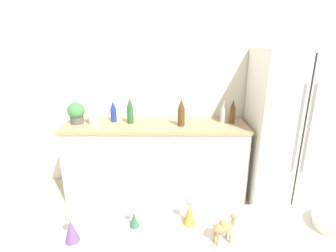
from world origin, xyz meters
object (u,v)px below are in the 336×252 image
(paper_towel_roll, at_px, (93,114))
(wise_man_figurine_crimson, at_px, (71,229))
(back_bottle_2, at_px, (181,113))
(back_bottle_3, at_px, (233,111))
(camel_figurine, at_px, (224,227))
(wise_man_figurine_blue, at_px, (134,218))
(refrigerator, at_px, (288,127))
(back_bottle_4, at_px, (130,111))
(wise_man_figurine_purple, at_px, (189,212))
(back_bottle_0, at_px, (113,112))
(back_bottle_1, at_px, (223,113))
(potted_plant, at_px, (76,112))
(fruit_bowl, at_px, (336,223))

(paper_towel_roll, distance_m, wise_man_figurine_crimson, 1.95)
(back_bottle_2, height_order, back_bottle_3, back_bottle_2)
(paper_towel_roll, xyz_separation_m, back_bottle_2, (1.02, -0.05, 0.03))
(camel_figurine, distance_m, wise_man_figurine_blue, 0.44)
(refrigerator, distance_m, back_bottle_4, 1.83)
(back_bottle_3, bearing_deg, wise_man_figurine_purple, -109.09)
(back_bottle_3, relative_size, wise_man_figurine_purple, 1.93)
(back_bottle_3, height_order, camel_figurine, back_bottle_3)
(back_bottle_2, height_order, wise_man_figurine_purple, back_bottle_2)
(back_bottle_0, xyz_separation_m, back_bottle_4, (0.21, -0.07, 0.03))
(back_bottle_1, bearing_deg, potted_plant, -178.22)
(paper_towel_roll, xyz_separation_m, wise_man_figurine_blue, (0.71, -1.80, -0.04))
(paper_towel_roll, height_order, back_bottle_3, back_bottle_3)
(refrigerator, bearing_deg, camel_figurine, -120.78)
(back_bottle_3, distance_m, wise_man_figurine_crimson, 2.29)
(back_bottle_4, relative_size, fruit_bowl, 1.36)
(paper_towel_roll, distance_m, back_bottle_4, 0.43)
(potted_plant, height_order, paper_towel_roll, potted_plant)
(back_bottle_3, xyz_separation_m, wise_man_figurine_crimson, (-1.19, -1.96, -0.04))
(back_bottle_1, distance_m, fruit_bowl, 1.91)
(back_bottle_3, relative_size, wise_man_figurine_blue, 2.58)
(back_bottle_1, bearing_deg, paper_towel_roll, -176.61)
(refrigerator, xyz_separation_m, potted_plant, (-2.45, 0.07, 0.15))
(back_bottle_0, bearing_deg, wise_man_figurine_purple, -67.89)
(back_bottle_3, bearing_deg, back_bottle_1, 160.65)
(wise_man_figurine_purple, bearing_deg, wise_man_figurine_blue, -175.13)
(back_bottle_2, relative_size, back_bottle_4, 1.04)
(back_bottle_1, bearing_deg, camel_figurine, -101.00)
(back_bottle_1, relative_size, back_bottle_4, 0.80)
(refrigerator, xyz_separation_m, wise_man_figurine_purple, (-1.26, -1.74, 0.12))
(fruit_bowl, distance_m, camel_figurine, 0.59)
(back_bottle_3, bearing_deg, potted_plant, -179.40)
(back_bottle_1, relative_size, wise_man_figurine_crimson, 1.58)
(refrigerator, height_order, back_bottle_1, refrigerator)
(potted_plant, distance_m, back_bottle_2, 1.22)
(wise_man_figurine_crimson, relative_size, wise_man_figurine_purple, 1.03)
(fruit_bowl, relative_size, wise_man_figurine_purple, 1.49)
(wise_man_figurine_blue, bearing_deg, refrigerator, 48.95)
(fruit_bowl, bearing_deg, back_bottle_3, 92.76)
(wise_man_figurine_purple, bearing_deg, back_bottle_3, 70.91)
(camel_figurine, bearing_deg, fruit_bowl, 9.49)
(refrigerator, xyz_separation_m, camel_figurine, (-1.11, -1.87, 0.14))
(back_bottle_2, distance_m, wise_man_figurine_blue, 1.78)
(back_bottle_0, relative_size, back_bottle_2, 0.78)
(refrigerator, height_order, wise_man_figurine_crimson, refrigerator)
(refrigerator, height_order, fruit_bowl, refrigerator)
(wise_man_figurine_blue, bearing_deg, wise_man_figurine_crimson, -159.43)
(potted_plant, bearing_deg, camel_figurine, -55.54)
(back_bottle_3, bearing_deg, back_bottle_0, 177.63)
(refrigerator, distance_m, paper_towel_roll, 2.25)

